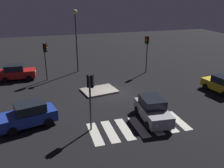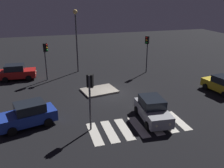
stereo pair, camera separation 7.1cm
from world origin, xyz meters
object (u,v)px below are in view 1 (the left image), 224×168
Objects in this scene: car_silver at (153,110)px; car_blue at (28,115)px; car_red at (17,72)px; traffic_light_north at (147,45)px; traffic_light_west at (46,53)px; traffic_island at (99,91)px; street_lamp at (76,31)px; car_yellow at (222,84)px; traffic_light_south at (90,89)px.

car_blue is at bearing -96.83° from car_silver.
traffic_light_north reaches higher than car_red.
car_silver is (9.54, -1.93, 0.00)m from car_blue.
car_red is 4.48m from traffic_light_west.
traffic_light_north is at bearing -3.71° from car_red.
car_blue is (-6.92, -5.30, 0.83)m from traffic_island.
car_blue reaches higher than car_red.
car_blue is 0.96× the size of traffic_light_north.
traffic_island is 0.49× the size of street_lamp.
car_yellow is 0.93× the size of car_blue.
traffic_light_north reaches higher than traffic_light_west.
street_lamp is at bearing 11.39° from car_red.
car_red is at bearing 142.35° from traffic_island.
traffic_light_west is (-4.99, 5.23, 3.25)m from traffic_island.
car_yellow reaches higher than traffic_island.
car_blue is 5.45m from traffic_light_south.
traffic_light_south reaches higher than car_blue.
car_blue is 10.98m from traffic_light_west.
traffic_light_north is at bearing -19.71° from street_lamp.
traffic_island is 0.89× the size of traffic_light_south.
traffic_light_west is 1.02× the size of traffic_light_south.
street_lamp reaches higher than car_silver.
car_silver is at bearing -13.90° from traffic_light_west.
car_yellow is 18.00m from street_lamp.
traffic_island is 7.93m from traffic_light_west.
car_blue is at bearing 85.22° from car_yellow.
car_yellow is at bearing -17.68° from traffic_island.
car_yellow is at bearing -41.21° from street_lamp.
traffic_island is 0.90× the size of car_red.
traffic_light_north is 1.10× the size of traffic_light_south.
street_lamp is at bearing 23.86° from traffic_light_south.
traffic_light_north is at bearing 41.87° from traffic_light_west.
traffic_light_north is at bearing -159.39° from car_blue.
traffic_island is 0.81× the size of traffic_light_north.
street_lamp is (-8.39, 3.01, 1.77)m from traffic_light_north.
car_blue is 14.89m from street_lamp.
car_blue is 11.96m from car_red.
traffic_island is 8.19m from traffic_light_south.
car_blue is at bearing -55.70° from traffic_light_west.
car_silver is 0.93× the size of traffic_light_north.
car_blue is 1.05× the size of traffic_light_south.
car_silver is at bearing -47.88° from car_red.
street_lamp reaches higher than traffic_light_north.
car_blue is at bearing -6.47° from traffic_light_north.
traffic_light_south is (6.12, -13.72, 2.38)m from car_red.
car_silver is 5.53m from traffic_light_south.
street_lamp is at bearing -128.70° from car_blue.
car_silver reaches higher than car_red.
car_red reaches higher than traffic_island.
car_blue reaches higher than car_yellow.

